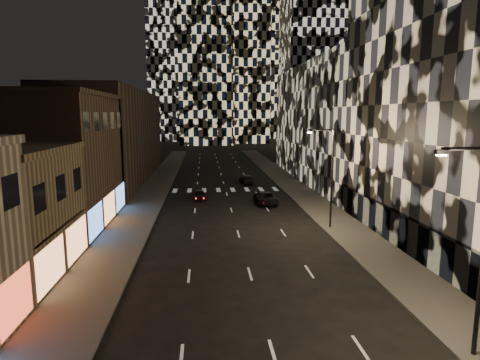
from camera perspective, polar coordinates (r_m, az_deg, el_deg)
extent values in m
cube|color=#47443F|center=(56.34, -12.28, -1.46)|extent=(4.00, 120.00, 0.15)
cube|color=#47443F|center=(57.36, 7.96, -1.15)|extent=(4.00, 120.00, 0.15)
cube|color=#4C4C47|center=(56.11, -10.15, -1.44)|extent=(0.20, 120.00, 0.15)
cube|color=#4C4C47|center=(56.92, 5.90, -1.19)|extent=(0.20, 120.00, 0.15)
cube|color=#4A3629|center=(41.17, -25.15, 2.30)|extent=(10.00, 15.00, 12.00)
cube|color=#4A3629|center=(66.53, -17.45, 5.95)|extent=(10.00, 40.00, 14.00)
cube|color=#383838|center=(34.29, 21.53, -6.38)|extent=(0.60, 25.00, 3.00)
cube|color=#232326|center=(66.04, 15.31, 7.77)|extent=(16.00, 40.00, 18.00)
cube|color=black|center=(149.61, -5.03, 23.62)|extent=(18.00, 18.00, 95.00)
cylinder|color=black|center=(18.24, 29.70, 3.89)|extent=(2.20, 0.14, 0.14)
cube|color=black|center=(17.64, 26.73, 3.59)|extent=(0.50, 0.25, 0.18)
cube|color=#FFEAB2|center=(17.65, 26.70, 3.20)|extent=(0.35, 0.18, 0.06)
cylinder|color=black|center=(37.21, 12.93, 0.20)|extent=(0.20, 0.20, 9.00)
cylinder|color=black|center=(36.47, 11.53, 7.01)|extent=(2.20, 0.14, 0.14)
cube|color=black|center=(36.17, 9.84, 6.86)|extent=(0.50, 0.25, 0.18)
cube|color=#FFEAB2|center=(36.18, 9.83, 6.67)|extent=(0.35, 0.18, 0.06)
imported|color=black|center=(49.56, -5.72, -2.13)|extent=(1.68, 3.67, 1.22)
imported|color=black|center=(61.38, 0.93, 0.14)|extent=(2.11, 4.39, 1.23)
imported|color=black|center=(46.95, 3.71, -2.66)|extent=(2.50, 4.99, 1.36)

